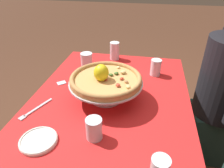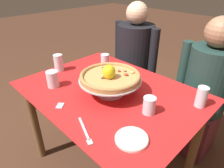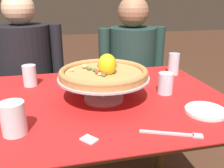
{
  "view_description": "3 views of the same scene",
  "coord_description": "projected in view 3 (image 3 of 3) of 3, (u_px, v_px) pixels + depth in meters",
  "views": [
    {
      "loc": [
        0.92,
        0.18,
        1.37
      ],
      "look_at": [
        -0.02,
        0.0,
        0.78
      ],
      "focal_mm": 33.2,
      "sensor_mm": 36.0,
      "label": 1
    },
    {
      "loc": [
        0.79,
        -0.76,
        1.39
      ],
      "look_at": [
        0.03,
        -0.0,
        0.78
      ],
      "focal_mm": 31.81,
      "sensor_mm": 36.0,
      "label": 2
    },
    {
      "loc": [
        -0.15,
        -0.97,
        1.14
      ],
      "look_at": [
        0.06,
        -0.03,
        0.79
      ],
      "focal_mm": 39.08,
      "sensor_mm": 36.0,
      "label": 3
    }
  ],
  "objects": [
    {
      "name": "diner_right",
      "position": [
        131.0,
        81.0,
        1.81
      ],
      "size": [
        0.48,
        0.33,
        1.15
      ],
      "color": "maroon",
      "rests_on": "ground"
    },
    {
      "name": "water_glass_back_right",
      "position": [
        174.0,
        65.0,
        1.38
      ],
      "size": [
        0.06,
        0.06,
        0.12
      ],
      "color": "silver",
      "rests_on": "dining_table"
    },
    {
      "name": "dinner_fork",
      "position": [
        175.0,
        134.0,
        0.78
      ],
      "size": [
        0.19,
        0.09,
        0.01
      ],
      "color": "#B7B7C1",
      "rests_on": "dining_table"
    },
    {
      "name": "sugar_packet",
      "position": [
        89.0,
        139.0,
        0.75
      ],
      "size": [
        0.06,
        0.06,
        0.0
      ],
      "primitive_type": "cube",
      "rotation": [
        0.0,
        0.0,
        2.26
      ],
      "color": "silver",
      "rests_on": "dining_table"
    },
    {
      "name": "dining_table",
      "position": [
        97.0,
        122.0,
        1.1
      ],
      "size": [
        1.14,
        0.85,
        0.72
      ],
      "color": "brown",
      "rests_on": "ground"
    },
    {
      "name": "diner_left",
      "position": [
        28.0,
        84.0,
        1.68
      ],
      "size": [
        0.51,
        0.35,
        1.17
      ],
      "color": "#1E3833",
      "rests_on": "ground"
    },
    {
      "name": "water_glass_side_right",
      "position": [
        165.0,
        84.0,
        1.11
      ],
      "size": [
        0.07,
        0.07,
        0.1
      ],
      "color": "silver",
      "rests_on": "dining_table"
    },
    {
      "name": "water_glass_back_left",
      "position": [
        30.0,
        77.0,
        1.2
      ],
      "size": [
        0.07,
        0.07,
        0.1
      ],
      "color": "silver",
      "rests_on": "dining_table"
    },
    {
      "name": "pizza",
      "position": [
        104.0,
        72.0,
        1.01
      ],
      "size": [
        0.37,
        0.37,
        0.1
      ],
      "color": "tan",
      "rests_on": "pizza_stand"
    },
    {
      "name": "water_glass_front_left",
      "position": [
        14.0,
        120.0,
        0.78
      ],
      "size": [
        0.08,
        0.08,
        0.11
      ],
      "color": "silver",
      "rests_on": "dining_table"
    },
    {
      "name": "pizza_stand",
      "position": [
        104.0,
        83.0,
        1.02
      ],
      "size": [
        0.38,
        0.38,
        0.11
      ],
      "color": "#B7B7C1",
      "rests_on": "dining_table"
    },
    {
      "name": "side_plate",
      "position": [
        205.0,
        111.0,
        0.93
      ],
      "size": [
        0.16,
        0.16,
        0.02
      ],
      "color": "white",
      "rests_on": "dining_table"
    }
  ]
}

